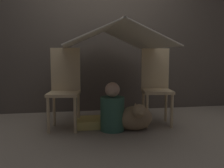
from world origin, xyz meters
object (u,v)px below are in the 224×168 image
Objects in this scene: chair_right at (156,84)px; dog at (136,117)px; chair_left at (65,85)px; person_front at (112,110)px.

dog is at bearing -131.66° from chair_right.
chair_left and chair_right have the same top height.
chair_right is 2.38× the size of dog.
person_front is 0.29m from dog.
chair_right reaches higher than person_front.
dog is at bearing -9.90° from chair_left.
chair_left is 1.19m from chair_right.
person_front is (0.56, -0.22, -0.29)m from chair_left.
chair_right is at bearing 39.68° from dog.
chair_left is at bearing 158.56° from person_front.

